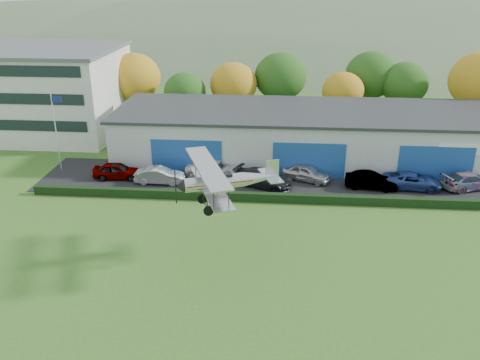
# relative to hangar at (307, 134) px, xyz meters

# --- Properties ---
(ground) EXTENTS (300.00, 300.00, 0.00)m
(ground) POSITION_rel_hangar_xyz_m (-5.00, -27.98, -2.66)
(ground) COLOR #3B6A21
(ground) RESTS_ON ground
(apron) EXTENTS (48.00, 9.00, 0.05)m
(apron) POSITION_rel_hangar_xyz_m (-2.00, -6.98, -2.63)
(apron) COLOR black
(apron) RESTS_ON ground
(hedge) EXTENTS (46.00, 0.60, 0.80)m
(hedge) POSITION_rel_hangar_xyz_m (-2.00, -11.78, -2.26)
(hedge) COLOR black
(hedge) RESTS_ON ground
(hangar) EXTENTS (40.60, 12.60, 5.30)m
(hangar) POSITION_rel_hangar_xyz_m (0.00, 0.00, 0.00)
(hangar) COLOR #B2B7BC
(hangar) RESTS_ON ground
(office_block) EXTENTS (20.60, 15.60, 10.40)m
(office_block) POSITION_rel_hangar_xyz_m (-33.00, 7.02, 2.56)
(office_block) COLOR silver
(office_block) RESTS_ON ground
(flagpole) EXTENTS (1.05, 0.10, 8.00)m
(flagpole) POSITION_rel_hangar_xyz_m (-24.88, -5.98, 2.13)
(flagpole) COLOR silver
(flagpole) RESTS_ON ground
(tree_belt) EXTENTS (75.70, 13.22, 10.12)m
(tree_belt) POSITION_rel_hangar_xyz_m (-4.15, 12.64, 2.95)
(tree_belt) COLOR #3D2614
(tree_belt) RESTS_ON ground
(distant_hills) EXTENTS (430.00, 196.00, 56.00)m
(distant_hills) POSITION_rel_hangar_xyz_m (-9.38, 112.02, -15.70)
(distant_hills) COLOR #4C6642
(distant_hills) RESTS_ON ground
(car_0) EXTENTS (4.73, 2.15, 1.58)m
(car_0) POSITION_rel_hangar_xyz_m (-18.59, -7.66, -1.82)
(car_0) COLOR gray
(car_0) RESTS_ON apron
(car_1) EXTENTS (4.69, 1.67, 1.54)m
(car_1) POSITION_rel_hangar_xyz_m (-14.19, -8.50, -1.83)
(car_1) COLOR silver
(car_1) RESTS_ON apron
(car_2) EXTENTS (6.48, 4.23, 1.66)m
(car_2) POSITION_rel_hangar_xyz_m (-8.92, -6.78, -1.78)
(car_2) COLOR silver
(car_2) RESTS_ON apron
(car_3) EXTENTS (6.03, 4.29, 1.62)m
(car_3) POSITION_rel_hangar_xyz_m (-4.30, -8.50, -1.80)
(car_3) COLOR black
(car_3) RESTS_ON apron
(car_4) EXTENTS (5.04, 3.65, 1.60)m
(car_4) POSITION_rel_hangar_xyz_m (-0.21, -6.70, -1.81)
(car_4) COLOR silver
(car_4) RESTS_ON apron
(car_5) EXTENTS (4.88, 2.21, 1.55)m
(car_5) POSITION_rel_hangar_xyz_m (5.70, -8.20, -1.83)
(car_5) COLOR gray
(car_5) RESTS_ON apron
(car_6) EXTENTS (5.58, 2.90, 1.50)m
(car_6) POSITION_rel_hangar_xyz_m (9.58, -7.83, -1.86)
(car_6) COLOR navy
(car_6) RESTS_ON apron
(car_7) EXTENTS (5.77, 3.86, 1.55)m
(car_7) POSITION_rel_hangar_xyz_m (14.87, -7.47, -1.83)
(car_7) COLOR gray
(car_7) RESTS_ON apron
(biplane) EXTENTS (7.41, 8.33, 3.15)m
(biplane) POSITION_rel_hangar_xyz_m (-6.67, -20.53, 2.97)
(biplane) COLOR silver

